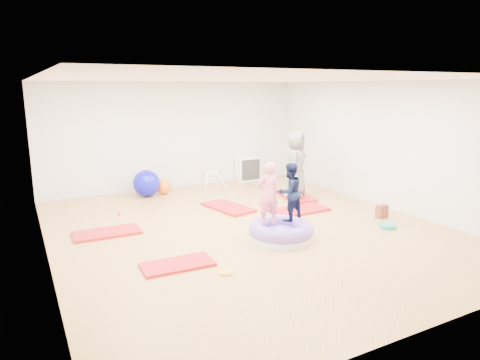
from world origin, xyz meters
TOP-DOWN VIEW (x-y plane):
  - room at (0.00, 0.00)m, footprint 7.01×8.01m
  - gym_mat_front_left at (-1.79, -1.03)m, footprint 1.10×0.58m
  - gym_mat_mid_left at (-2.45, 0.95)m, footprint 1.21×0.63m
  - gym_mat_center_back at (0.30, 1.42)m, footprint 0.87×1.37m
  - gym_mat_right at (1.58, 0.51)m, footprint 1.29×0.65m
  - gym_mat_rear_right at (2.22, 1.57)m, footprint 0.84×1.34m
  - inflatable_cushion at (0.24, -0.80)m, footprint 1.16×1.16m
  - child_pink at (0.03, -0.68)m, footprint 0.44×0.31m
  - child_navy at (0.49, -0.67)m, footprint 0.57×0.47m
  - adult_caregiver at (2.19, 1.52)m, footprint 0.90×0.90m
  - infant at (1.98, 1.38)m, footprint 0.37×0.38m
  - ball_pit_balls at (0.42, 0.83)m, footprint 4.58×2.82m
  - exercise_ball_blue at (-1.00, 3.35)m, footprint 0.67×0.67m
  - exercise_ball_orange at (-0.55, 3.39)m, footprint 0.38×0.38m
  - infant_play_gym at (0.68, 3.18)m, footprint 0.64×0.61m
  - cube_shelf at (2.13, 3.79)m, footprint 0.68×0.34m
  - balance_disc at (2.42, -1.22)m, footprint 0.34×0.34m
  - backpack at (2.81, -0.70)m, footprint 0.25×0.16m
  - yellow_toy at (-1.25, -1.61)m, footprint 0.22×0.22m

SIDE VIEW (x-z plane):
  - yellow_toy at x=-1.25m, z-range 0.00..0.03m
  - gym_mat_front_left at x=-1.79m, z-range 0.00..0.05m
  - gym_mat_mid_left at x=-2.45m, z-range 0.00..0.05m
  - gym_mat_rear_right at x=2.22m, z-range 0.00..0.05m
  - gym_mat_center_back at x=0.30m, z-range 0.00..0.05m
  - gym_mat_right at x=1.58m, z-range 0.00..0.05m
  - ball_pit_balls at x=0.42m, z-range 0.00..0.06m
  - balance_disc at x=2.42m, z-range 0.00..0.07m
  - backpack at x=2.81m, z-range 0.00..0.28m
  - inflatable_cushion at x=0.24m, z-range -0.04..0.32m
  - infant at x=1.98m, z-range 0.05..0.27m
  - exercise_ball_orange at x=-0.55m, z-range 0.00..0.38m
  - infant_play_gym at x=0.68m, z-range 0.08..0.58m
  - exercise_ball_blue at x=-1.00m, z-range 0.00..0.67m
  - cube_shelf at x=2.13m, z-range 0.00..0.68m
  - adult_caregiver at x=2.19m, z-range 0.05..1.63m
  - child_navy at x=0.49m, z-range 0.33..1.39m
  - child_pink at x=0.03m, z-range 0.33..1.45m
  - room at x=0.00m, z-range 0.00..2.80m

